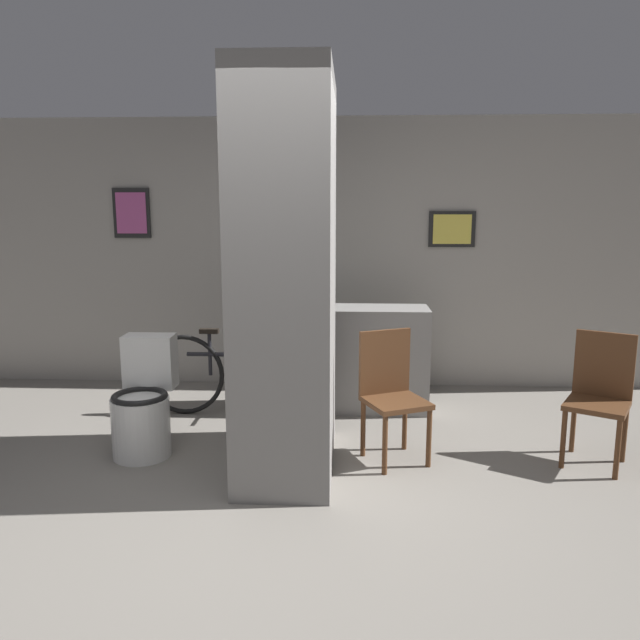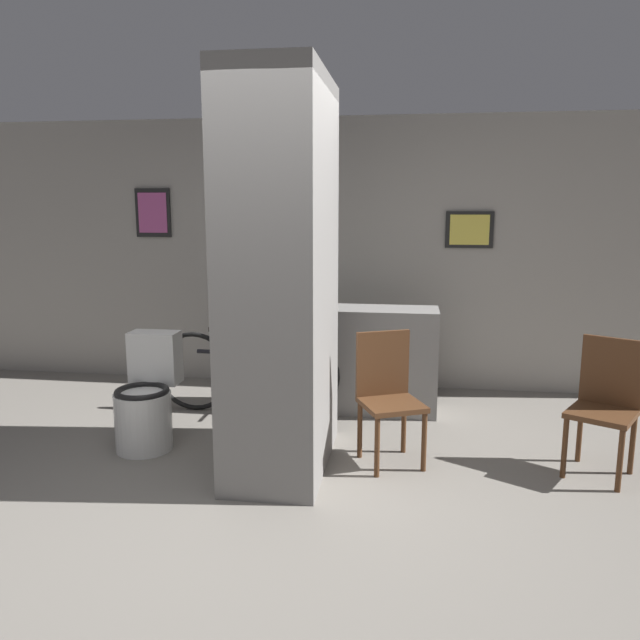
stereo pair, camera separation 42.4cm
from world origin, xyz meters
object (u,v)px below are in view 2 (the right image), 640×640
at_px(chair_by_doorway, 605,401).
at_px(bicycle, 246,372).
at_px(toilet, 147,402).
at_px(bottle_tall, 316,294).
at_px(chair_near_pillar, 388,392).

relative_size(chair_by_doorway, bicycle, 0.56).
bearing_deg(toilet, bottle_tall, 43.32).
distance_m(toilet, bottle_tall, 1.67).
xyz_separation_m(toilet, bottle_tall, (1.11, 1.05, 0.68)).
relative_size(toilet, bicycle, 0.51).
distance_m(toilet, chair_by_doorway, 3.22).
height_order(toilet, bicycle, toilet).
bearing_deg(chair_near_pillar, chair_by_doorway, -24.22).
height_order(chair_near_pillar, bottle_tall, bottle_tall).
bearing_deg(toilet, chair_by_doorway, -0.14).
bearing_deg(toilet, bicycle, 57.53).
distance_m(toilet, chair_near_pillar, 1.79).
xyz_separation_m(chair_near_pillar, bottle_tall, (-0.67, 1.06, 0.53)).
bearing_deg(chair_near_pillar, bottle_tall, 98.03).
bearing_deg(bottle_tall, bicycle, -160.33).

